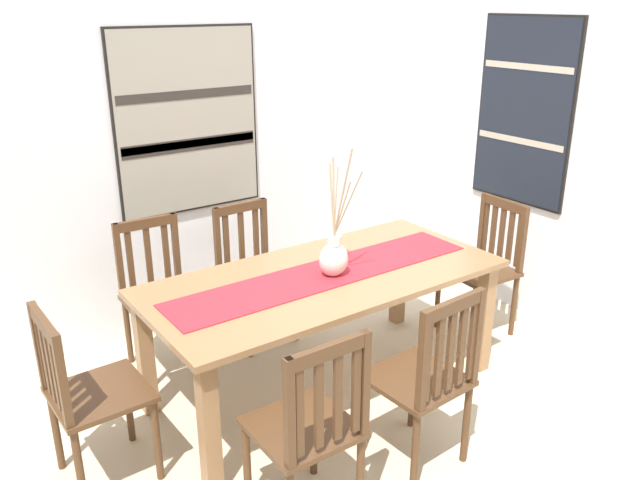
% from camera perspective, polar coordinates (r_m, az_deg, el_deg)
% --- Properties ---
extents(ground_plane, '(6.40, 6.40, 0.03)m').
position_cam_1_polar(ground_plane, '(3.58, 5.34, -17.06)').
color(ground_plane, beige).
extents(wall_back, '(6.40, 0.12, 2.70)m').
position_cam_1_polar(wall_back, '(4.47, -9.98, 9.80)').
color(wall_back, silver).
rests_on(wall_back, ground_plane).
extents(wall_side, '(0.12, 6.40, 2.70)m').
position_cam_1_polar(wall_side, '(4.38, 24.95, 7.99)').
color(wall_side, silver).
rests_on(wall_side, ground_plane).
extents(dining_table, '(2.00, 0.93, 0.74)m').
position_cam_1_polar(dining_table, '(3.60, 0.39, -4.49)').
color(dining_table, '#8E6642').
rests_on(dining_table, ground_plane).
extents(table_runner, '(1.84, 0.36, 0.01)m').
position_cam_1_polar(table_runner, '(3.56, 0.39, -3.03)').
color(table_runner, '#B7232D').
rests_on(table_runner, dining_table).
extents(centerpiece_vase, '(0.17, 0.31, 0.72)m').
position_cam_1_polar(centerpiece_vase, '(3.50, 1.24, -1.44)').
color(centerpiece_vase, silver).
rests_on(centerpiece_vase, dining_table).
extents(chair_0, '(0.43, 0.43, 0.94)m').
position_cam_1_polar(chair_0, '(2.79, -0.89, -16.25)').
color(chair_0, '#4C301C').
rests_on(chair_0, ground_plane).
extents(chair_1, '(0.45, 0.45, 0.92)m').
position_cam_1_polar(chair_1, '(4.48, 14.47, -2.06)').
color(chair_1, '#4C301C').
rests_on(chair_1, ground_plane).
extents(chair_2, '(0.43, 0.43, 0.91)m').
position_cam_1_polar(chair_2, '(4.29, -5.98, -2.71)').
color(chair_2, '#4C301C').
rests_on(chair_2, ground_plane).
extents(chair_3, '(0.43, 0.43, 0.91)m').
position_cam_1_polar(chair_3, '(3.19, -20.06, -12.57)').
color(chair_3, '#4C301C').
rests_on(chair_3, ground_plane).
extents(chair_4, '(0.44, 0.44, 0.95)m').
position_cam_1_polar(chair_4, '(3.13, 9.46, -11.87)').
color(chair_4, '#4C301C').
rests_on(chair_4, ground_plane).
extents(chair_5, '(0.44, 0.44, 0.93)m').
position_cam_1_polar(chair_5, '(4.05, -14.10, -4.64)').
color(chair_5, '#4C301C').
rests_on(chair_5, ground_plane).
extents(painting_on_back_wall, '(1.00, 0.05, 1.20)m').
position_cam_1_polar(painting_on_back_wall, '(4.33, -11.65, 10.26)').
color(painting_on_back_wall, black).
extents(painting_on_side_wall, '(0.05, 0.76, 1.26)m').
position_cam_1_polar(painting_on_side_wall, '(4.67, 17.70, 10.78)').
color(painting_on_side_wall, black).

